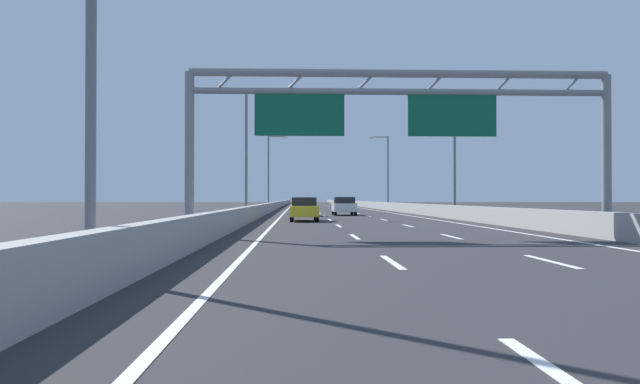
{
  "coord_description": "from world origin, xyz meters",
  "views": [
    {
      "loc": [
        -3.9,
        -1.16,
        1.43
      ],
      "look_at": [
        -1.45,
        67.55,
        2.14
      ],
      "focal_mm": 34.53,
      "sensor_mm": 36.0,
      "label": 1
    }
  ],
  "objects_px": {
    "streetlamp_right_mid": "(451,145)",
    "yellow_car": "(304,209)",
    "blue_car": "(303,207)",
    "black_car": "(299,202)",
    "streetlamp_left_far": "(270,167)",
    "red_car": "(299,203)",
    "sign_gantry": "(395,110)",
    "streetlamp_left_mid": "(249,144)",
    "streetlamp_right_far": "(386,168)",
    "white_car": "(344,206)"
  },
  "relations": [
    {
      "from": "streetlamp_right_mid",
      "to": "yellow_car",
      "type": "height_order",
      "value": "streetlamp_right_mid"
    },
    {
      "from": "blue_car",
      "to": "black_car",
      "type": "xyz_separation_m",
      "value": [
        -0.25,
        53.85,
        -0.01
      ]
    },
    {
      "from": "streetlamp_left_far",
      "to": "blue_car",
      "type": "distance_m",
      "value": 29.84
    },
    {
      "from": "red_car",
      "to": "blue_car",
      "type": "bearing_deg",
      "value": -89.46
    },
    {
      "from": "sign_gantry",
      "to": "blue_car",
      "type": "height_order",
      "value": "sign_gantry"
    },
    {
      "from": "streetlamp_left_mid",
      "to": "yellow_car",
      "type": "distance_m",
      "value": 8.95
    },
    {
      "from": "sign_gantry",
      "to": "streetlamp_right_far",
      "type": "xyz_separation_m",
      "value": [
        7.68,
        55.63,
        0.58
      ]
    },
    {
      "from": "black_car",
      "to": "white_car",
      "type": "relative_size",
      "value": 1.07
    },
    {
      "from": "streetlamp_left_far",
      "to": "blue_car",
      "type": "xyz_separation_m",
      "value": [
        4.0,
        -29.21,
        -4.64
      ]
    },
    {
      "from": "streetlamp_left_mid",
      "to": "yellow_car",
      "type": "bearing_deg",
      "value": -59.0
    },
    {
      "from": "black_car",
      "to": "streetlamp_right_far",
      "type": "bearing_deg",
      "value": -65.59
    },
    {
      "from": "streetlamp_left_mid",
      "to": "yellow_car",
      "type": "xyz_separation_m",
      "value": [
        3.94,
        -6.56,
        -4.64
      ]
    },
    {
      "from": "streetlamp_right_far",
      "to": "yellow_car",
      "type": "relative_size",
      "value": 2.14
    },
    {
      "from": "streetlamp_right_mid",
      "to": "blue_car",
      "type": "xyz_separation_m",
      "value": [
        -10.93,
        4.55,
        -4.64
      ]
    },
    {
      "from": "white_car",
      "to": "streetlamp_left_far",
      "type": "bearing_deg",
      "value": 105.4
    },
    {
      "from": "streetlamp_right_mid",
      "to": "black_car",
      "type": "height_order",
      "value": "streetlamp_right_mid"
    },
    {
      "from": "red_car",
      "to": "black_car",
      "type": "xyz_separation_m",
      "value": [
        0.07,
        19.73,
        -0.02
      ]
    },
    {
      "from": "streetlamp_right_mid",
      "to": "black_car",
      "type": "relative_size",
      "value": 2.03
    },
    {
      "from": "sign_gantry",
      "to": "streetlamp_left_mid",
      "type": "bearing_deg",
      "value": 108.34
    },
    {
      "from": "streetlamp_right_far",
      "to": "streetlamp_right_mid",
      "type": "bearing_deg",
      "value": -90.0
    },
    {
      "from": "yellow_car",
      "to": "white_car",
      "type": "xyz_separation_m",
      "value": [
        3.51,
        13.27,
        0.03
      ]
    },
    {
      "from": "streetlamp_left_far",
      "to": "white_car",
      "type": "relative_size",
      "value": 2.17
    },
    {
      "from": "sign_gantry",
      "to": "red_car",
      "type": "bearing_deg",
      "value": 93.38
    },
    {
      "from": "blue_car",
      "to": "yellow_car",
      "type": "relative_size",
      "value": 0.98
    },
    {
      "from": "streetlamp_left_far",
      "to": "white_car",
      "type": "distance_m",
      "value": 28.43
    },
    {
      "from": "streetlamp_left_far",
      "to": "yellow_car",
      "type": "xyz_separation_m",
      "value": [
        3.94,
        -40.32,
        -4.64
      ]
    },
    {
      "from": "streetlamp_right_far",
      "to": "black_car",
      "type": "relative_size",
      "value": 2.03
    },
    {
      "from": "white_car",
      "to": "sign_gantry",
      "type": "bearing_deg",
      "value": -90.4
    },
    {
      "from": "streetlamp_right_mid",
      "to": "red_car",
      "type": "xyz_separation_m",
      "value": [
        -11.26,
        38.67,
        -4.63
      ]
    },
    {
      "from": "sign_gantry",
      "to": "red_car",
      "type": "height_order",
      "value": "sign_gantry"
    },
    {
      "from": "streetlamp_left_mid",
      "to": "black_car",
      "type": "xyz_separation_m",
      "value": [
        3.74,
        58.41,
        -4.65
      ]
    },
    {
      "from": "streetlamp_left_far",
      "to": "black_car",
      "type": "relative_size",
      "value": 2.03
    },
    {
      "from": "red_car",
      "to": "blue_car",
      "type": "relative_size",
      "value": 0.94
    },
    {
      "from": "streetlamp_right_mid",
      "to": "blue_car",
      "type": "height_order",
      "value": "streetlamp_right_mid"
    },
    {
      "from": "streetlamp_right_mid",
      "to": "streetlamp_left_far",
      "type": "distance_m",
      "value": 36.91
    },
    {
      "from": "sign_gantry",
      "to": "yellow_car",
      "type": "bearing_deg",
      "value": 102.2
    },
    {
      "from": "streetlamp_right_mid",
      "to": "streetlamp_left_far",
      "type": "xyz_separation_m",
      "value": [
        -14.93,
        33.76,
        0.0
      ]
    },
    {
      "from": "streetlamp_left_far",
      "to": "black_car",
      "type": "distance_m",
      "value": 25.36
    },
    {
      "from": "sign_gantry",
      "to": "white_car",
      "type": "bearing_deg",
      "value": 89.6
    },
    {
      "from": "streetlamp_right_far",
      "to": "blue_car",
      "type": "distance_m",
      "value": 31.53
    },
    {
      "from": "streetlamp_right_far",
      "to": "blue_car",
      "type": "bearing_deg",
      "value": -110.52
    },
    {
      "from": "sign_gantry",
      "to": "streetlamp_left_far",
      "type": "bearing_deg",
      "value": 97.43
    },
    {
      "from": "streetlamp_left_far",
      "to": "white_car",
      "type": "xyz_separation_m",
      "value": [
        7.45,
        -27.05,
        -4.61
      ]
    },
    {
      "from": "yellow_car",
      "to": "black_car",
      "type": "distance_m",
      "value": 64.96
    },
    {
      "from": "streetlamp_right_mid",
      "to": "red_car",
      "type": "height_order",
      "value": "streetlamp_right_mid"
    },
    {
      "from": "streetlamp_left_mid",
      "to": "white_car",
      "type": "xyz_separation_m",
      "value": [
        7.45,
        6.71,
        -4.61
      ]
    },
    {
      "from": "black_car",
      "to": "white_car",
      "type": "xyz_separation_m",
      "value": [
        3.71,
        -51.7,
        0.04
      ]
    },
    {
      "from": "sign_gantry",
      "to": "streetlamp_left_mid",
      "type": "relative_size",
      "value": 1.72
    },
    {
      "from": "red_car",
      "to": "yellow_car",
      "type": "height_order",
      "value": "red_car"
    },
    {
      "from": "sign_gantry",
      "to": "black_car",
      "type": "distance_m",
      "value": 80.45
    }
  ]
}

